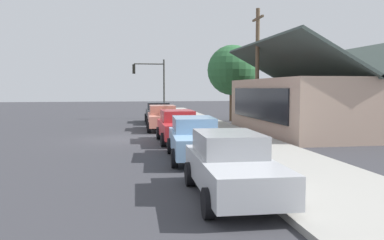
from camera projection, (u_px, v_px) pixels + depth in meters
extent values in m
plane|color=#38383D|center=(121.00, 139.00, 21.18)|extent=(120.00, 120.00, 0.00)
cube|color=#A3A099|center=(223.00, 136.00, 22.09)|extent=(60.00, 4.20, 0.16)
cube|color=#2D3035|center=(159.00, 114.00, 31.05)|extent=(4.63, 1.94, 0.70)
cube|color=#27292D|center=(158.00, 106.00, 31.46)|extent=(2.24, 1.67, 0.56)
cylinder|color=black|center=(172.00, 120.00, 29.81)|extent=(0.66, 0.23, 0.66)
cylinder|color=black|center=(147.00, 120.00, 29.54)|extent=(0.66, 0.23, 0.66)
cylinder|color=black|center=(169.00, 117.00, 32.62)|extent=(0.66, 0.23, 0.66)
cylinder|color=black|center=(146.00, 117.00, 32.35)|extent=(0.66, 0.23, 0.66)
cube|color=#EA8C75|center=(163.00, 120.00, 25.60)|extent=(4.42, 1.98, 0.70)
cube|color=tan|center=(162.00, 110.00, 25.98)|extent=(2.15, 1.68, 0.56)
cylinder|color=black|center=(179.00, 127.00, 24.41)|extent=(0.67, 0.24, 0.66)
cylinder|color=black|center=(149.00, 127.00, 24.18)|extent=(0.67, 0.24, 0.66)
cylinder|color=black|center=(175.00, 123.00, 27.08)|extent=(0.67, 0.24, 0.66)
cylinder|color=black|center=(148.00, 123.00, 26.85)|extent=(0.67, 0.24, 0.66)
cube|color=red|center=(178.00, 129.00, 19.89)|extent=(4.37, 1.78, 0.70)
cube|color=#A9272B|center=(177.00, 116.00, 20.27)|extent=(2.10, 1.56, 0.56)
cylinder|color=black|center=(201.00, 139.00, 18.73)|extent=(0.66, 0.22, 0.66)
cylinder|color=black|center=(163.00, 140.00, 18.44)|extent=(0.66, 0.22, 0.66)
cylinder|color=black|center=(192.00, 133.00, 21.40)|extent=(0.66, 0.22, 0.66)
cylinder|color=black|center=(159.00, 133.00, 21.11)|extent=(0.66, 0.22, 0.66)
cube|color=#8CB7E0|center=(195.00, 142.00, 15.09)|extent=(4.78, 2.01, 0.70)
cube|color=#779CBE|center=(194.00, 124.00, 15.50)|extent=(2.34, 1.66, 0.56)
cylinder|color=black|center=(225.00, 157.00, 13.77)|extent=(0.67, 0.26, 0.66)
cylinder|color=black|center=(174.00, 158.00, 13.58)|extent=(0.67, 0.26, 0.66)
cylinder|color=black|center=(212.00, 145.00, 16.65)|extent=(0.67, 0.26, 0.66)
cylinder|color=black|center=(170.00, 146.00, 16.46)|extent=(0.67, 0.26, 0.66)
cube|color=silver|center=(232.00, 171.00, 9.77)|extent=(4.64, 1.84, 0.70)
cube|color=#A0A2A6|center=(228.00, 143.00, 10.18)|extent=(2.24, 1.58, 0.56)
cylinder|color=black|center=(288.00, 200.00, 8.52)|extent=(0.66, 0.23, 0.66)
cylinder|color=black|center=(208.00, 203.00, 8.27)|extent=(0.66, 0.23, 0.66)
cylinder|color=black|center=(250.00, 172.00, 11.33)|extent=(0.66, 0.23, 0.66)
cylinder|color=black|center=(190.00, 174.00, 11.09)|extent=(0.66, 0.23, 0.66)
cube|color=tan|center=(319.00, 106.00, 24.43)|extent=(11.80, 7.87, 3.27)
cube|color=black|center=(257.00, 104.00, 23.77)|extent=(9.44, 0.08, 1.83)
cube|color=#3F4C47|center=(289.00, 61.00, 23.90)|extent=(12.40, 4.23, 2.35)
cube|color=#3F4C47|center=(350.00, 62.00, 24.54)|extent=(12.40, 4.23, 2.35)
cylinder|color=brown|center=(232.00, 103.00, 32.68)|extent=(0.44, 0.44, 3.05)
sphere|color=#2D6638|center=(232.00, 70.00, 32.47)|extent=(4.09, 4.09, 4.09)
cylinder|color=#383833|center=(164.00, 89.00, 34.83)|extent=(0.14, 0.14, 5.20)
cylinder|color=#383833|center=(149.00, 64.00, 34.44)|extent=(0.10, 2.60, 0.10)
cube|color=black|center=(134.00, 69.00, 34.27)|extent=(0.28, 0.24, 0.80)
sphere|color=red|center=(134.00, 66.00, 34.39)|extent=(0.16, 0.16, 0.16)
sphere|color=yellow|center=(134.00, 69.00, 34.42)|extent=(0.16, 0.16, 0.16)
sphere|color=green|center=(134.00, 72.00, 34.44)|extent=(0.16, 0.16, 0.16)
cylinder|color=brown|center=(257.00, 71.00, 24.18)|extent=(0.24, 0.24, 7.50)
cube|color=brown|center=(258.00, 18.00, 23.93)|extent=(1.80, 0.12, 0.12)
cylinder|color=red|center=(236.00, 152.00, 14.29)|extent=(0.22, 0.22, 0.55)
sphere|color=red|center=(237.00, 142.00, 14.26)|extent=(0.18, 0.18, 0.18)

